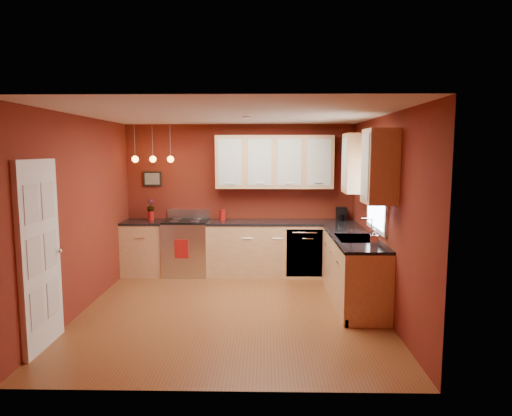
{
  "coord_description": "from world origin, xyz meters",
  "views": [
    {
      "loc": [
        0.44,
        -5.93,
        2.13
      ],
      "look_at": [
        0.3,
        1.0,
        1.27
      ],
      "focal_mm": 32.0,
      "sensor_mm": 36.0,
      "label": 1
    }
  ],
  "objects_px": {
    "sink": "(356,240)",
    "coffee_maker": "(341,214)",
    "soap_pump": "(374,238)",
    "gas_range": "(186,247)",
    "red_canister": "(222,215)"
  },
  "relations": [
    {
      "from": "red_canister",
      "to": "coffee_maker",
      "type": "distance_m",
      "value": 2.07
    },
    {
      "from": "soap_pump",
      "to": "coffee_maker",
      "type": "bearing_deg",
      "value": 91.29
    },
    {
      "from": "red_canister",
      "to": "soap_pump",
      "type": "height_order",
      "value": "soap_pump"
    },
    {
      "from": "sink",
      "to": "coffee_maker",
      "type": "relative_size",
      "value": 3.02
    },
    {
      "from": "gas_range",
      "to": "soap_pump",
      "type": "height_order",
      "value": "soap_pump"
    },
    {
      "from": "gas_range",
      "to": "soap_pump",
      "type": "bearing_deg",
      "value": -36.8
    },
    {
      "from": "coffee_maker",
      "to": "soap_pump",
      "type": "bearing_deg",
      "value": -95.05
    },
    {
      "from": "coffee_maker",
      "to": "soap_pump",
      "type": "distance_m",
      "value": 2.19
    },
    {
      "from": "sink",
      "to": "coffee_maker",
      "type": "xyz_separation_m",
      "value": [
        0.07,
        1.64,
        0.13
      ]
    },
    {
      "from": "sink",
      "to": "coffee_maker",
      "type": "distance_m",
      "value": 1.65
    },
    {
      "from": "gas_range",
      "to": "red_canister",
      "type": "xyz_separation_m",
      "value": [
        0.62,
        0.11,
        0.55
      ]
    },
    {
      "from": "gas_range",
      "to": "coffee_maker",
      "type": "relative_size",
      "value": 4.78
    },
    {
      "from": "red_canister",
      "to": "soap_pump",
      "type": "distance_m",
      "value": 3.03
    },
    {
      "from": "gas_range",
      "to": "coffee_maker",
      "type": "distance_m",
      "value": 2.75
    },
    {
      "from": "red_canister",
      "to": "gas_range",
      "type": "bearing_deg",
      "value": -169.97
    }
  ]
}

